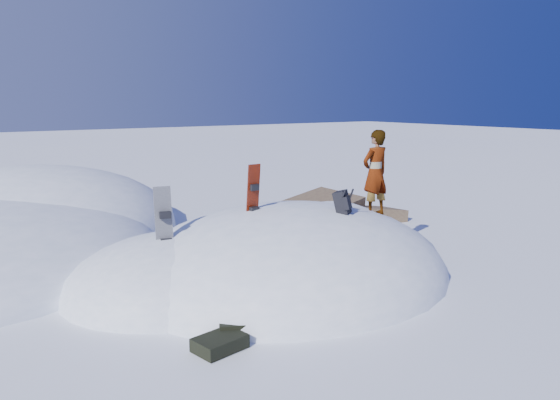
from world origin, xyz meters
TOP-DOWN VIEW (x-y plane):
  - ground at (0.00, 0.00)m, footprint 120.00×120.00m
  - snow_mound at (-0.17, 0.24)m, footprint 8.00×6.00m
  - rock_outcrop at (3.72, 3.01)m, footprint 4.68×4.41m
  - snowboard_red at (-0.70, 0.24)m, footprint 0.30×0.23m
  - snowboard_dark at (-2.49, 0.48)m, footprint 0.37×0.33m
  - backpack at (0.76, -0.77)m, footprint 0.46×0.50m
  - gear_pile at (-2.74, -2.12)m, footprint 0.97×0.74m
  - person at (2.23, -0.18)m, footprint 0.70×0.46m

SIDE VIEW (x-z plane):
  - ground at x=0.00m, z-range 0.00..0.00m
  - snow_mound at x=-0.17m, z-range -1.50..1.50m
  - rock_outcrop at x=3.72m, z-range -0.82..0.85m
  - gear_pile at x=-2.74m, z-range 0.00..0.26m
  - snowboard_dark at x=-2.49m, z-range 0.37..2.07m
  - backpack at x=0.76m, z-range 1.33..1.88m
  - snowboard_red at x=-0.70m, z-range 0.87..2.40m
  - person at x=2.23m, z-range 1.07..2.98m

